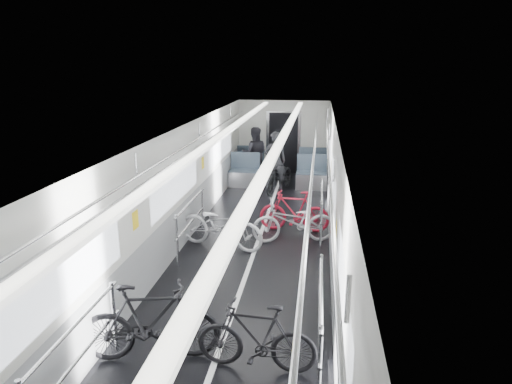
{
  "coord_description": "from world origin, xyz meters",
  "views": [
    {
      "loc": [
        1.19,
        -8.07,
        3.61
      ],
      "look_at": [
        0.0,
        0.4,
        1.16
      ],
      "focal_mm": 32.0,
      "sensor_mm": 36.0,
      "label": 1
    }
  ],
  "objects_px": {
    "bike_right_near": "(257,337)",
    "person_standing": "(275,161)",
    "bike_right_mid": "(294,222)",
    "bike_left_mid": "(150,322)",
    "bike_right_far": "(294,211)",
    "bike_aisle": "(280,176)",
    "person_seated": "(255,153)",
    "bike_left_far": "(221,225)"
  },
  "relations": [
    {
      "from": "bike_right_near",
      "to": "bike_right_far",
      "type": "bearing_deg",
      "value": -179.22
    },
    {
      "from": "bike_right_mid",
      "to": "bike_aisle",
      "type": "bearing_deg",
      "value": 176.38
    },
    {
      "from": "person_seated",
      "to": "bike_right_mid",
      "type": "bearing_deg",
      "value": 97.5
    },
    {
      "from": "bike_left_far",
      "to": "person_standing",
      "type": "distance_m",
      "value": 4.44
    },
    {
      "from": "bike_right_mid",
      "to": "person_seated",
      "type": "bearing_deg",
      "value": -176.28
    },
    {
      "from": "bike_left_mid",
      "to": "bike_right_mid",
      "type": "relative_size",
      "value": 1.01
    },
    {
      "from": "bike_left_mid",
      "to": "bike_right_mid",
      "type": "bearing_deg",
      "value": -32.65
    },
    {
      "from": "bike_right_far",
      "to": "person_seated",
      "type": "bearing_deg",
      "value": -158.5
    },
    {
      "from": "bike_right_near",
      "to": "person_seated",
      "type": "height_order",
      "value": "person_seated"
    },
    {
      "from": "bike_left_far",
      "to": "bike_right_mid",
      "type": "distance_m",
      "value": 1.5
    },
    {
      "from": "bike_right_near",
      "to": "person_standing",
      "type": "xyz_separation_m",
      "value": [
        -0.58,
        8.03,
        0.42
      ]
    },
    {
      "from": "bike_right_far",
      "to": "bike_aisle",
      "type": "height_order",
      "value": "bike_right_far"
    },
    {
      "from": "bike_left_far",
      "to": "bike_aisle",
      "type": "height_order",
      "value": "bike_left_far"
    },
    {
      "from": "bike_left_far",
      "to": "person_seated",
      "type": "height_order",
      "value": "person_seated"
    },
    {
      "from": "person_seated",
      "to": "bike_left_mid",
      "type": "bearing_deg",
      "value": 80.85
    },
    {
      "from": "bike_left_mid",
      "to": "bike_right_far",
      "type": "bearing_deg",
      "value": -29.83
    },
    {
      "from": "bike_left_far",
      "to": "bike_right_far",
      "type": "distance_m",
      "value": 1.79
    },
    {
      "from": "bike_left_far",
      "to": "person_standing",
      "type": "bearing_deg",
      "value": 7.27
    },
    {
      "from": "bike_right_far",
      "to": "bike_left_far",
      "type": "bearing_deg",
      "value": -48.48
    },
    {
      "from": "bike_left_far",
      "to": "bike_right_mid",
      "type": "relative_size",
      "value": 1.06
    },
    {
      "from": "bike_right_near",
      "to": "person_standing",
      "type": "distance_m",
      "value": 8.07
    },
    {
      "from": "bike_right_near",
      "to": "bike_right_mid",
      "type": "height_order",
      "value": "bike_right_mid"
    },
    {
      "from": "bike_left_mid",
      "to": "person_seated",
      "type": "height_order",
      "value": "person_seated"
    },
    {
      "from": "bike_right_far",
      "to": "person_seated",
      "type": "distance_m",
      "value": 4.76
    },
    {
      "from": "bike_aisle",
      "to": "bike_left_mid",
      "type": "bearing_deg",
      "value": -78.25
    },
    {
      "from": "bike_left_far",
      "to": "person_standing",
      "type": "height_order",
      "value": "person_standing"
    },
    {
      "from": "bike_right_far",
      "to": "person_standing",
      "type": "xyz_separation_m",
      "value": [
        -0.75,
        3.26,
        0.4
      ]
    },
    {
      "from": "bike_left_mid",
      "to": "bike_right_far",
      "type": "xyz_separation_m",
      "value": [
        1.5,
        4.76,
        -0.06
      ]
    },
    {
      "from": "bike_aisle",
      "to": "bike_right_far",
      "type": "bearing_deg",
      "value": -60.95
    },
    {
      "from": "bike_right_near",
      "to": "bike_aisle",
      "type": "relative_size",
      "value": 0.85
    },
    {
      "from": "bike_right_far",
      "to": "person_seated",
      "type": "relative_size",
      "value": 0.93
    },
    {
      "from": "bike_aisle",
      "to": "person_standing",
      "type": "xyz_separation_m",
      "value": [
        -0.14,
        0.1,
        0.41
      ]
    },
    {
      "from": "bike_left_far",
      "to": "bike_right_far",
      "type": "xyz_separation_m",
      "value": [
        1.4,
        1.12,
        -0.02
      ]
    },
    {
      "from": "bike_left_mid",
      "to": "bike_aisle",
      "type": "height_order",
      "value": "bike_left_mid"
    },
    {
      "from": "person_standing",
      "to": "person_seated",
      "type": "xyz_separation_m",
      "value": [
        -0.77,
        1.24,
        -0.03
      ]
    },
    {
      "from": "bike_left_mid",
      "to": "bike_left_far",
      "type": "xyz_separation_m",
      "value": [
        0.11,
        3.64,
        -0.04
      ]
    },
    {
      "from": "bike_right_near",
      "to": "bike_right_mid",
      "type": "xyz_separation_m",
      "value": [
        0.2,
        4.14,
        0.01
      ]
    },
    {
      "from": "bike_left_far",
      "to": "person_standing",
      "type": "xyz_separation_m",
      "value": [
        0.64,
        4.38,
        0.38
      ]
    },
    {
      "from": "bike_left_far",
      "to": "bike_right_near",
      "type": "distance_m",
      "value": 3.86
    },
    {
      "from": "bike_left_mid",
      "to": "bike_right_near",
      "type": "relative_size",
      "value": 1.17
    },
    {
      "from": "bike_right_near",
      "to": "person_seated",
      "type": "distance_m",
      "value": 9.38
    },
    {
      "from": "bike_left_far",
      "to": "bike_aisle",
      "type": "distance_m",
      "value": 4.35
    }
  ]
}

